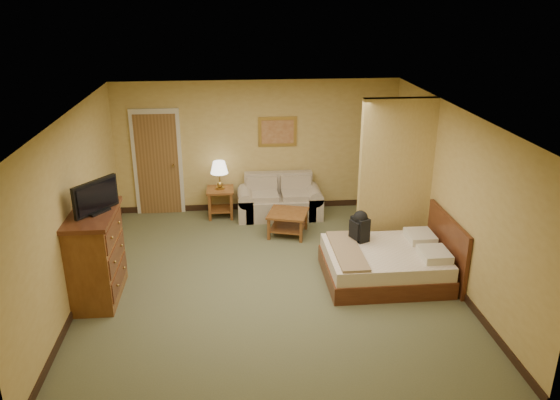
{
  "coord_description": "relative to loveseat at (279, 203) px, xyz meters",
  "views": [
    {
      "loc": [
        -0.53,
        -7.36,
        4.14
      ],
      "look_at": [
        0.22,
        0.6,
        1.09
      ],
      "focal_mm": 35.0,
      "sensor_mm": 36.0,
      "label": 1
    }
  ],
  "objects": [
    {
      "name": "backpack",
      "position": [
        1.06,
        -2.27,
        0.48
      ],
      "size": [
        0.29,
        0.34,
        0.49
      ],
      "rotation": [
        0.0,
        0.0,
        0.42
      ],
      "color": "black",
      "rests_on": "bed"
    },
    {
      "name": "bed",
      "position": [
        1.44,
        -2.67,
        0.0
      ],
      "size": [
        1.89,
        1.53,
        0.99
      ],
      "color": "#4D2211",
      "rests_on": "floor"
    },
    {
      "name": "floor",
      "position": [
        -0.39,
        -2.57,
        -0.27
      ],
      "size": [
        6.0,
        6.0,
        0.0
      ],
      "primitive_type": "plane",
      "color": "brown",
      "rests_on": "ground"
    },
    {
      "name": "dresser",
      "position": [
        -2.87,
        -2.81,
        0.4
      ],
      "size": [
        0.65,
        1.23,
        1.32
      ],
      "color": "brown",
      "rests_on": "floor"
    },
    {
      "name": "loveseat",
      "position": [
        0.0,
        0.0,
        0.0
      ],
      "size": [
        1.63,
        0.76,
        0.82
      ],
      "color": "tan",
      "rests_on": "floor"
    },
    {
      "name": "partition",
      "position": [
        1.76,
        -1.65,
        1.03
      ],
      "size": [
        1.2,
        0.15,
        2.6
      ],
      "primitive_type": "cube",
      "color": "tan",
      "rests_on": "floor"
    },
    {
      "name": "ceiling",
      "position": [
        -0.39,
        -2.57,
        2.33
      ],
      "size": [
        6.0,
        6.0,
        0.0
      ],
      "primitive_type": "plane",
      "rotation": [
        3.14,
        0.0,
        0.0
      ],
      "color": "white",
      "rests_on": "back_wall"
    },
    {
      "name": "right_wall",
      "position": [
        2.36,
        -2.57,
        1.03
      ],
      "size": [
        0.02,
        6.0,
        2.6
      ],
      "primitive_type": "cube",
      "color": "tan",
      "rests_on": "floor"
    },
    {
      "name": "baseboard",
      "position": [
        -0.39,
        0.42,
        -0.21
      ],
      "size": [
        5.5,
        0.02,
        0.12
      ],
      "primitive_type": "cube",
      "color": "black",
      "rests_on": "floor"
    },
    {
      "name": "door",
      "position": [
        -2.34,
        0.39,
        0.76
      ],
      "size": [
        0.94,
        0.16,
        2.1
      ],
      "color": "beige",
      "rests_on": "floor"
    },
    {
      "name": "table_lamp",
      "position": [
        -1.15,
        0.08,
        0.73
      ],
      "size": [
        0.34,
        0.34,
        0.55
      ],
      "color": "#A1803B",
      "rests_on": "side_table"
    },
    {
      "name": "wall_picture",
      "position": [
        0.0,
        0.4,
        1.33
      ],
      "size": [
        0.75,
        0.04,
        0.58
      ],
      "color": "#B78E3F",
      "rests_on": "back_wall"
    },
    {
      "name": "side_table",
      "position": [
        -1.15,
        0.08,
        0.11
      ],
      "size": [
        0.52,
        0.52,
        0.57
      ],
      "color": "brown",
      "rests_on": "floor"
    },
    {
      "name": "back_wall",
      "position": [
        -0.39,
        0.43,
        1.03
      ],
      "size": [
        5.5,
        0.02,
        2.6
      ],
      "primitive_type": "cube",
      "color": "tan",
      "rests_on": "floor"
    },
    {
      "name": "coffee_table",
      "position": [
        0.07,
        -0.9,
        0.04
      ],
      "size": [
        0.84,
        0.84,
        0.44
      ],
      "rotation": [
        0.0,
        0.0,
        -0.29
      ],
      "color": "brown",
      "rests_on": "floor"
    },
    {
      "name": "left_wall",
      "position": [
        -3.14,
        -2.57,
        1.03
      ],
      "size": [
        0.02,
        6.0,
        2.6
      ],
      "primitive_type": "cube",
      "color": "tan",
      "rests_on": "floor"
    },
    {
      "name": "tv",
      "position": [
        -2.77,
        -2.81,
        1.26
      ],
      "size": [
        0.48,
        0.64,
        0.46
      ],
      "rotation": [
        0.0,
        0.0,
        -0.62
      ],
      "color": "black",
      "rests_on": "dresser"
    }
  ]
}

